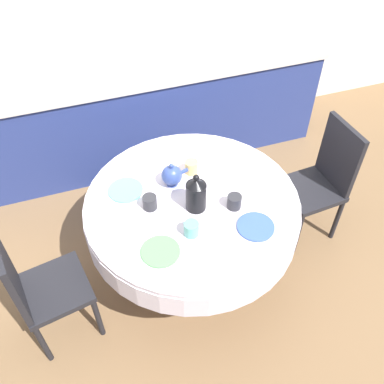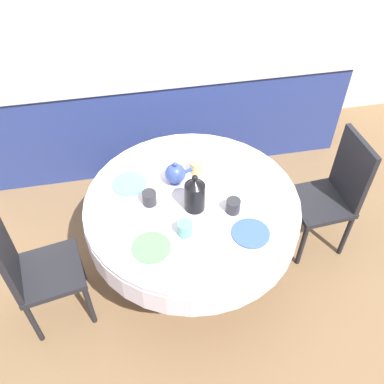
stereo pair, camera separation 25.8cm
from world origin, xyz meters
The scene contains 16 objects.
ground_plane centered at (0.00, 0.00, 0.00)m, with size 12.00×12.00×0.00m, color brown.
wall_back centered at (0.00, 1.74, 1.30)m, with size 7.00×0.05×2.60m.
kitchen_counter centered at (0.00, 1.41, 0.46)m, with size 3.24×0.64×0.91m.
dining_table centered at (0.00, 0.00, 0.60)m, with size 1.39×1.39×0.72m.
chair_left centered at (1.04, 0.08, 0.53)m, with size 0.43×0.43×0.97m.
chair_right centered at (-1.03, -0.19, 0.53)m, with size 0.47×0.47×0.97m.
plate_near_left centered at (-0.30, -0.32, 0.73)m, with size 0.23×0.23×0.01m, color #5BA85B.
cup_near_left centered at (-0.09, -0.25, 0.77)m, with size 0.09×0.09×0.09m, color #5BA39E.
plate_near_right centered at (0.29, -0.33, 0.73)m, with size 0.23×0.23×0.01m, color #3856AD.
cup_near_right centered at (0.23, -0.13, 0.77)m, with size 0.09×0.09×0.09m, color #28282D.
plate_far_left centered at (-0.38, 0.22, 0.73)m, with size 0.23×0.23×0.01m, color #60BCB7.
cup_far_left centered at (-0.27, 0.03, 0.77)m, with size 0.09×0.09×0.09m, color #28282D.
plate_far_right centered at (0.27, 0.35, 0.73)m, with size 0.23×0.23×0.01m, color white.
cup_far_right centered at (0.08, 0.25, 0.77)m, with size 0.09×0.09×0.09m, color #DBB766.
coffee_carafe centered at (0.01, -0.06, 0.84)m, with size 0.13×0.13×0.27m.
teapot centered at (-0.07, 0.19, 0.80)m, with size 0.19×0.14×0.18m.
Camera 1 is at (-0.60, -1.76, 2.71)m, focal length 40.00 mm.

